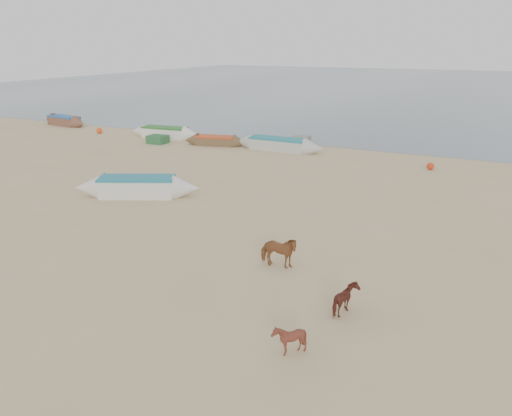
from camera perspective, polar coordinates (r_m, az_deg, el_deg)
The scene contains 9 objects.
ground at distance 17.27m, azimuth -5.86°, elevation -6.93°, with size 140.00×140.00×0.00m, color tan.
sea at distance 95.84m, azimuth 21.41°, elevation 12.78°, with size 160.00×160.00×0.00m, color slate.
cow_adult at distance 17.08m, azimuth 2.57°, elevation -5.02°, with size 0.62×1.36×1.15m, color brown.
calf_front at distance 12.73m, azimuth 3.79°, elevation -14.72°, with size 0.67×0.75×0.83m, color #5B281C.
calf_right at distance 14.55m, azimuth 10.30°, elevation -10.34°, with size 0.87×0.74×0.87m, color #5E291E.
near_canoe at distance 25.62m, azimuth -13.42°, elevation 2.37°, with size 6.25×1.30×1.01m, color silver, non-canonical shape.
debris_pile at distance 27.80m, azimuth -14.44°, elevation 3.07°, with size 3.52×3.52×0.57m, color brown.
waterline_canoes at distance 36.14m, azimuth 5.51°, elevation 7.25°, with size 59.12×4.79×0.90m.
beach_clutter at distance 33.66m, azimuth 18.94°, elevation 5.29°, with size 46.57×5.89×0.64m.
Camera 1 is at (8.36, -13.19, 7.36)m, focal length 35.00 mm.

